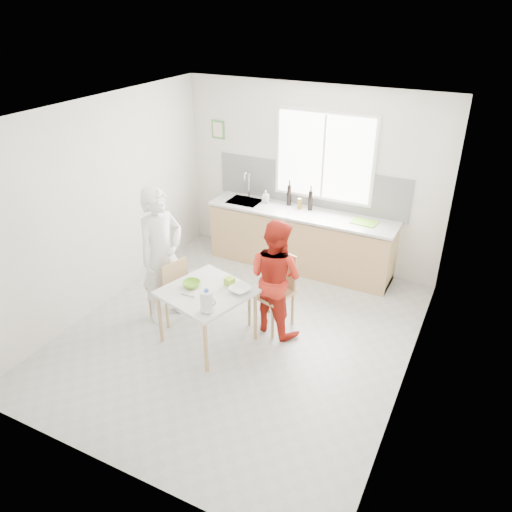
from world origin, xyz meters
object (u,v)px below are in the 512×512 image
at_px(person_white, 162,255).
at_px(bowl_white, 240,290).
at_px(person_red, 275,277).
at_px(wine_bottle_a, 289,195).
at_px(milk_jug, 207,301).
at_px(chair_far, 275,286).
at_px(dining_table, 207,296).
at_px(chair_left, 171,286).
at_px(wine_bottle_b, 310,200).
at_px(bowl_green, 192,284).

height_order(person_white, bowl_white, person_white).
height_order(person_red, wine_bottle_a, person_red).
bearing_deg(person_white, milk_jug, -103.83).
bearing_deg(bowl_white, chair_far, 69.18).
xyz_separation_m(dining_table, chair_left, (-0.66, 0.19, -0.15)).
height_order(chair_left, wine_bottle_b, wine_bottle_b).
height_order(chair_left, person_white, person_white).
distance_m(chair_far, wine_bottle_b, 1.74).
bearing_deg(bowl_white, wine_bottle_a, 98.92).
bearing_deg(person_red, wine_bottle_a, -55.58).
relative_size(bowl_white, wine_bottle_a, 0.74).
distance_m(chair_left, person_red, 1.36).
xyz_separation_m(dining_table, person_white, (-0.78, 0.22, 0.25)).
bearing_deg(wine_bottle_a, person_red, -71.41).
height_order(bowl_white, wine_bottle_a, wine_bottle_a).
bearing_deg(bowl_white, person_white, 176.86).
distance_m(bowl_white, wine_bottle_a, 2.28).
bearing_deg(bowl_green, person_red, 35.45).
bearing_deg(chair_left, chair_far, 128.57).
bearing_deg(dining_table, milk_jug, -56.58).
relative_size(chair_left, milk_jug, 3.39).
distance_m(person_white, bowl_green, 0.63).
xyz_separation_m(chair_left, bowl_green, (0.45, -0.18, 0.25)).
xyz_separation_m(chair_far, milk_jug, (-0.33, -1.05, 0.30)).
relative_size(person_red, bowl_green, 7.04).
relative_size(chair_left, wine_bottle_a, 2.74).
relative_size(bowl_green, wine_bottle_b, 0.70).
distance_m(chair_left, person_white, 0.42).
distance_m(bowl_white, wine_bottle_b, 2.21).
bearing_deg(chair_far, chair_left, -141.43).
xyz_separation_m(chair_left, milk_jug, (0.89, -0.54, 0.36)).
height_order(dining_table, chair_left, chair_left).
bearing_deg(bowl_green, dining_table, -1.80).
height_order(dining_table, wine_bottle_a, wine_bottle_a).
bearing_deg(bowl_white, milk_jug, -103.26).
bearing_deg(person_red, dining_table, 59.74).
xyz_separation_m(milk_jug, wine_bottle_b, (0.13, 2.70, 0.23)).
distance_m(chair_far, bowl_white, 0.61).
height_order(chair_far, bowl_green, chair_far).
xyz_separation_m(chair_far, wine_bottle_b, (-0.20, 1.65, 0.53)).
bearing_deg(wine_bottle_a, bowl_white, -81.08).
bearing_deg(bowl_green, bowl_white, 15.12).
bearing_deg(milk_jug, bowl_green, 156.39).
distance_m(bowl_green, milk_jug, 0.58).
distance_m(wine_bottle_a, wine_bottle_b, 0.36).
xyz_separation_m(dining_table, wine_bottle_b, (0.37, 2.34, 0.44)).
distance_m(person_white, bowl_white, 1.15).
height_order(bowl_green, wine_bottle_a, wine_bottle_a).
bearing_deg(person_red, bowl_green, 51.29).
bearing_deg(chair_left, dining_table, 90.00).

